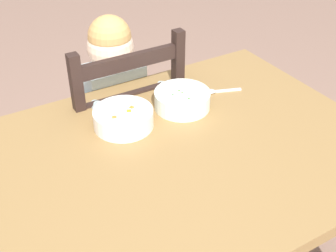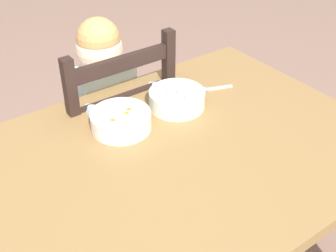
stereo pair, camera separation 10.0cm
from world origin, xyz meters
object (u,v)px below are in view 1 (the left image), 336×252
Objects in this scene: dining_chair at (120,136)px; bowl_of_peas at (182,99)px; child_figure at (117,98)px; bowl_of_carrots at (123,118)px; spoon at (215,91)px; dining_table at (170,178)px.

dining_chair reaches higher than bowl_of_peas.
child_figure reaches higher than bowl_of_carrots.
bowl_of_carrots is at bearing -110.15° from child_figure.
dining_chair is 6.65× the size of spoon.
dining_chair reaches higher than dining_table.
dining_table is 6.70× the size of bowl_of_carrots.
dining_chair is (0.05, 0.49, -0.17)m from dining_table.
dining_table is at bearing -145.56° from spoon.
child_figure is at bearing 110.15° from bowl_of_peas.
bowl_of_peas reaches higher than dining_table.
spoon is at bearing 3.57° from bowl_of_carrots.
dining_chair is at bearing 96.44° from child_figure.
dining_table is at bearing -95.85° from dining_chair.
dining_table is at bearing -95.98° from child_figure.
bowl_of_carrots is at bearing -109.74° from dining_chair.
bowl_of_carrots is 0.37m from spoon.
bowl_of_carrots is 1.38× the size of spoon.
dining_table is 0.24m from bowl_of_carrots.
dining_chair is 4.86× the size of bowl_of_peas.
child_figure reaches higher than spoon.
child_figure is 0.33m from bowl_of_carrots.
dining_chair is 0.18m from child_figure.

